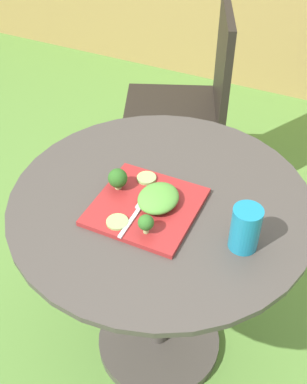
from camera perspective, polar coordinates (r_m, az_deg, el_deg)
ground_plane at (r=1.84m, az=0.64°, el=-17.65°), size 12.00×12.00×0.00m
patio_table at (r=1.48m, az=0.77°, el=-9.01°), size 0.82×0.82×0.73m
patio_chair at (r=2.12m, az=4.99°, el=11.63°), size 0.57×0.57×0.90m
salad_plate at (r=1.24m, az=-0.91°, el=-1.75°), size 0.26×0.26×0.01m
drinking_glass at (r=1.13m, az=10.95°, el=-4.55°), size 0.07×0.07×0.12m
fork at (r=1.21m, az=-2.09°, el=-2.56°), size 0.02×0.15×0.00m
lettuce_mound at (r=1.22m, az=0.59°, el=-0.74°), size 0.10×0.12×0.04m
broccoli_floret_0 at (r=1.14m, az=-0.91°, el=-3.73°), size 0.04×0.04×0.05m
broccoli_floret_1 at (r=1.26m, az=-4.33°, el=1.65°), size 0.05×0.05×0.06m
cucumber_slice_0 at (r=1.19m, az=-4.37°, el=-3.60°), size 0.06×0.06×0.01m
cucumber_slice_1 at (r=1.31m, az=-0.84°, el=1.69°), size 0.05×0.05×0.01m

